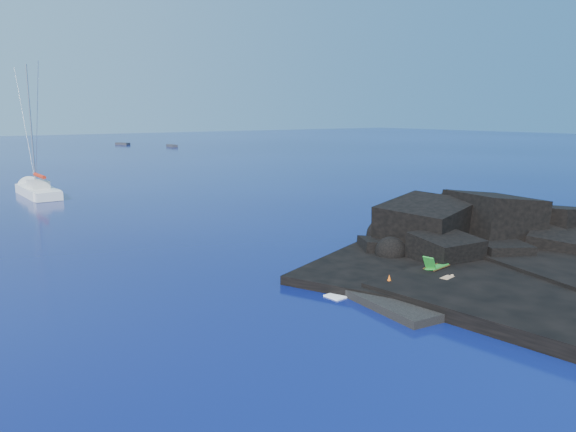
% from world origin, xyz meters
% --- Properties ---
extents(ground, '(400.00, 400.00, 0.00)m').
position_xyz_m(ground, '(0.00, 0.00, 0.00)').
color(ground, '#030532').
rests_on(ground, ground).
extents(headland, '(24.00, 24.00, 3.60)m').
position_xyz_m(headland, '(13.00, 3.00, 0.00)').
color(headland, black).
rests_on(headland, ground).
extents(beach, '(9.08, 6.86, 0.70)m').
position_xyz_m(beach, '(4.50, 0.50, 0.00)').
color(beach, black).
rests_on(beach, ground).
extents(surf_foam, '(10.00, 8.00, 0.06)m').
position_xyz_m(surf_foam, '(5.00, 5.00, 0.00)').
color(surf_foam, white).
rests_on(surf_foam, ground).
extents(sailboat, '(2.70, 12.31, 12.88)m').
position_xyz_m(sailboat, '(-3.70, 43.86, 0.00)').
color(sailboat, silver).
rests_on(sailboat, ground).
extents(deck_chair, '(1.68, 0.94, 1.09)m').
position_xyz_m(deck_chair, '(5.86, 1.78, 0.90)').
color(deck_chair, '#1D8226').
rests_on(deck_chair, beach).
extents(towel, '(2.06, 1.28, 0.05)m').
position_xyz_m(towel, '(4.96, 0.41, 0.38)').
color(towel, white).
rests_on(towel, beach).
extents(sunbather, '(1.88, 0.86, 0.27)m').
position_xyz_m(sunbather, '(4.96, 0.41, 0.54)').
color(sunbather, tan).
rests_on(sunbather, towel).
extents(marker_cone, '(0.38, 0.38, 0.55)m').
position_xyz_m(marker_cone, '(2.40, 1.66, 0.63)').
color(marker_cone, '#DC520B').
rests_on(marker_cone, beach).
extents(distant_boat_a, '(2.78, 4.38, 0.56)m').
position_xyz_m(distant_boat_a, '(33.97, 125.16, 0.00)').
color(distant_boat_a, '#27272C').
rests_on(distant_boat_a, ground).
extents(distant_boat_b, '(1.69, 4.46, 0.58)m').
position_xyz_m(distant_boat_b, '(40.53, 109.86, 0.00)').
color(distant_boat_b, '#2B2B31').
rests_on(distant_boat_b, ground).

